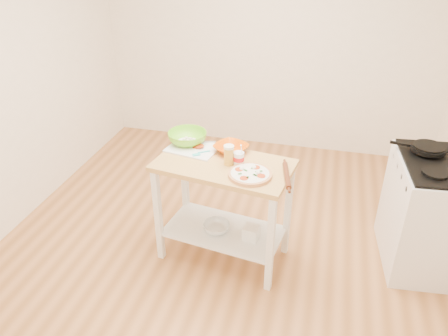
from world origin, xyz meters
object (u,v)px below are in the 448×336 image
Objects in this scene: orange_bowl at (231,148)px; shelf_glass_bowl at (217,227)px; prep_island at (224,192)px; skillet at (427,148)px; beer_pint at (229,155)px; shelf_bin at (251,233)px; cutting_board at (193,148)px; spatula at (200,153)px; rolling_pin at (287,176)px; green_bowl at (187,138)px; pizza at (250,174)px; knife at (195,142)px; yogurt_tub at (239,158)px; gas_stove at (434,214)px.

orange_bowl is 0.68m from shelf_glass_bowl.
skillet is (1.51, 0.49, 0.33)m from prep_island.
shelf_bin is at bearing -14.84° from beer_pint.
cutting_board reaches higher than spatula.
spatula is at bearing 165.19° from rolling_pin.
spatula is at bearing 162.38° from shelf_bin.
beer_pint is at bearing -32.42° from green_bowl.
spatula is 0.79× the size of beer_pint.
cutting_board is (-0.53, 0.31, -0.01)m from pizza.
orange_bowl reaches higher than shelf_bin.
spatula is 0.28m from beer_pint.
knife reaches higher than shelf_glass_bowl.
green_bowl is at bearing 145.18° from prep_island.
knife is 0.45m from beer_pint.
yogurt_tub is 0.79× the size of shelf_glass_bowl.
gas_stove reaches higher than spatula.
rolling_pin is (0.71, -0.19, 0.00)m from spatula.
prep_island is 0.49m from knife.
green_bowl is (-0.61, 0.40, 0.03)m from pizza.
knife is 0.33m from orange_bowl.
skillet reaches higher than knife.
prep_island is 3.49× the size of pizza.
gas_stove is 4.95× the size of shelf_glass_bowl.
spatula is at bearing -75.17° from knife.
prep_island is 0.41m from shelf_bin.
beer_pint is 0.69m from shelf_bin.
skillet is 2.35× the size of yogurt_tub.
spatula is at bearing -35.63° from cutting_board.
beer_pint is at bearing -172.84° from gas_stove.
rolling_pin is (0.49, -0.10, 0.28)m from prep_island.
green_bowl reaches higher than rolling_pin.
yogurt_tub reaches higher than green_bowl.
cutting_board is 2.52× the size of yogurt_tub.
green_bowl is at bearing 177.30° from gas_stove.
green_bowl is 0.78m from shelf_glass_bowl.
shelf_bin is (0.13, -0.07, -0.63)m from yogurt_tub.
knife is at bearing -163.12° from skillet.
skillet reaches higher than spatula.
beer_pint reaches higher than shelf_bin.
spatula is 0.56× the size of shelf_glass_bowl.
spatula is 0.47× the size of knife.
pizza is 1.25× the size of orange_bowl.
orange_bowl reaches higher than cutting_board.
yogurt_tub is at bearing 14.48° from shelf_glass_bowl.
pizza is (-1.28, -0.62, -0.06)m from skillet.
shelf_bin is (0.24, -0.06, -0.32)m from prep_island.
gas_stove is at bearing -35.22° from skillet.
skillet reaches higher than shelf_bin.
yogurt_tub is 1.51× the size of shelf_bin.
spatula reaches higher than shelf_glass_bowl.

